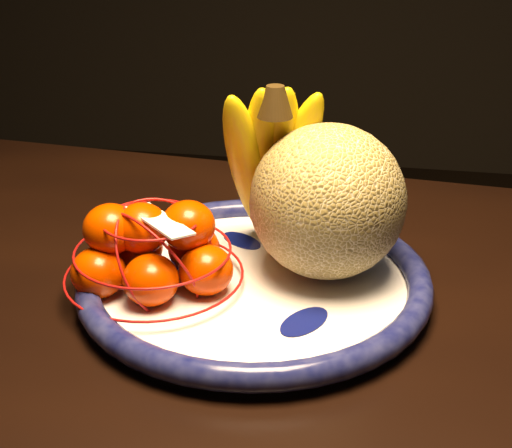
% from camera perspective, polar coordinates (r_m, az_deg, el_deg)
% --- Properties ---
extents(dining_table, '(1.48, 0.97, 0.70)m').
position_cam_1_polar(dining_table, '(0.70, -1.06, -13.68)').
color(dining_table, black).
rests_on(dining_table, ground).
extents(fruit_bowl, '(0.35, 0.35, 0.03)m').
position_cam_1_polar(fruit_bowl, '(0.71, -0.15, -4.46)').
color(fruit_bowl, white).
rests_on(fruit_bowl, dining_table).
extents(cantaloupe, '(0.15, 0.15, 0.15)m').
position_cam_1_polar(cantaloupe, '(0.69, 5.74, 1.81)').
color(cantaloupe, olive).
rests_on(cantaloupe, fruit_bowl).
extents(banana_bunch, '(0.13, 0.13, 0.20)m').
position_cam_1_polar(banana_bunch, '(0.73, 1.06, 5.33)').
color(banana_bunch, '#E2C800').
rests_on(banana_bunch, fruit_bowl).
extents(mandarin_bag, '(0.19, 0.19, 0.11)m').
position_cam_1_polar(mandarin_bag, '(0.69, -8.20, -2.19)').
color(mandarin_bag, '#E94300').
rests_on(mandarin_bag, fruit_bowl).
extents(price_tag, '(0.07, 0.07, 0.01)m').
position_cam_1_polar(price_tag, '(0.66, -7.70, 0.28)').
color(price_tag, white).
rests_on(price_tag, mandarin_bag).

